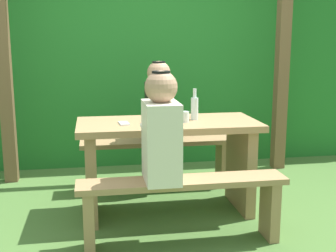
{
  "coord_description": "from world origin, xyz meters",
  "views": [
    {
      "loc": [
        -0.57,
        -3.33,
        1.38
      ],
      "look_at": [
        0.0,
        0.0,
        0.7
      ],
      "focal_mm": 47.42,
      "sensor_mm": 36.0,
      "label": 1
    }
  ],
  "objects_px": {
    "cell_phone": "(124,123)",
    "picnic_table": "(168,151)",
    "person_black_coat": "(159,104)",
    "person_white_shirt": "(161,131)",
    "drinking_glass": "(184,117)",
    "bench_near": "(183,198)",
    "bottle_left": "(195,107)",
    "bench_far": "(157,154)"
  },
  "relations": [
    {
      "from": "bench_near",
      "to": "person_black_coat",
      "type": "relative_size",
      "value": 1.95
    },
    {
      "from": "picnic_table",
      "to": "drinking_glass",
      "type": "bearing_deg",
      "value": -26.35
    },
    {
      "from": "bottle_left",
      "to": "cell_phone",
      "type": "relative_size",
      "value": 1.77
    },
    {
      "from": "picnic_table",
      "to": "person_white_shirt",
      "type": "xyz_separation_m",
      "value": [
        -0.14,
        -0.58,
        0.29
      ]
    },
    {
      "from": "picnic_table",
      "to": "person_white_shirt",
      "type": "height_order",
      "value": "person_white_shirt"
    },
    {
      "from": "person_black_coat",
      "to": "bottle_left",
      "type": "height_order",
      "value": "person_black_coat"
    },
    {
      "from": "bench_far",
      "to": "drinking_glass",
      "type": "height_order",
      "value": "drinking_glass"
    },
    {
      "from": "picnic_table",
      "to": "bench_near",
      "type": "xyz_separation_m",
      "value": [
        0.0,
        -0.58,
        -0.18
      ]
    },
    {
      "from": "bottle_left",
      "to": "cell_phone",
      "type": "distance_m",
      "value": 0.58
    },
    {
      "from": "bench_far",
      "to": "cell_phone",
      "type": "xyz_separation_m",
      "value": [
        -0.35,
        -0.63,
        0.42
      ]
    },
    {
      "from": "bench_far",
      "to": "drinking_glass",
      "type": "xyz_separation_m",
      "value": [
        0.12,
        -0.64,
        0.46
      ]
    },
    {
      "from": "bottle_left",
      "to": "bench_near",
      "type": "bearing_deg",
      "value": -109.48
    },
    {
      "from": "cell_phone",
      "to": "picnic_table",
      "type": "bearing_deg",
      "value": 2.81
    },
    {
      "from": "picnic_table",
      "to": "person_white_shirt",
      "type": "relative_size",
      "value": 1.95
    },
    {
      "from": "picnic_table",
      "to": "bottle_left",
      "type": "distance_m",
      "value": 0.4
    },
    {
      "from": "person_white_shirt",
      "to": "drinking_glass",
      "type": "distance_m",
      "value": 0.58
    },
    {
      "from": "person_white_shirt",
      "to": "person_black_coat",
      "type": "distance_m",
      "value": 1.17
    },
    {
      "from": "person_white_shirt",
      "to": "person_black_coat",
      "type": "bearing_deg",
      "value": 82.16
    },
    {
      "from": "drinking_glass",
      "to": "person_black_coat",
      "type": "bearing_deg",
      "value": 98.95
    },
    {
      "from": "bench_near",
      "to": "person_white_shirt",
      "type": "relative_size",
      "value": 1.95
    },
    {
      "from": "person_black_coat",
      "to": "person_white_shirt",
      "type": "bearing_deg",
      "value": -97.84
    },
    {
      "from": "bench_near",
      "to": "picnic_table",
      "type": "bearing_deg",
      "value": 90.0
    },
    {
      "from": "bench_near",
      "to": "person_white_shirt",
      "type": "xyz_separation_m",
      "value": [
        -0.14,
        0.0,
        0.46
      ]
    },
    {
      "from": "bench_near",
      "to": "drinking_glass",
      "type": "height_order",
      "value": "drinking_glass"
    },
    {
      "from": "person_black_coat",
      "to": "drinking_glass",
      "type": "height_order",
      "value": "person_black_coat"
    },
    {
      "from": "person_white_shirt",
      "to": "bottle_left",
      "type": "relative_size",
      "value": 2.91
    },
    {
      "from": "bench_far",
      "to": "person_white_shirt",
      "type": "bearing_deg",
      "value": -97.05
    },
    {
      "from": "picnic_table",
      "to": "drinking_glass",
      "type": "height_order",
      "value": "drinking_glass"
    },
    {
      "from": "bench_far",
      "to": "cell_phone",
      "type": "relative_size",
      "value": 10.0
    },
    {
      "from": "person_black_coat",
      "to": "bench_far",
      "type": "bearing_deg",
      "value": 168.17
    },
    {
      "from": "picnic_table",
      "to": "bench_near",
      "type": "distance_m",
      "value": 0.61
    },
    {
      "from": "person_black_coat",
      "to": "bottle_left",
      "type": "relative_size",
      "value": 2.91
    },
    {
      "from": "picnic_table",
      "to": "person_white_shirt",
      "type": "bearing_deg",
      "value": -103.94
    },
    {
      "from": "bench_far",
      "to": "person_black_coat",
      "type": "relative_size",
      "value": 1.95
    },
    {
      "from": "bench_near",
      "to": "drinking_glass",
      "type": "relative_size",
      "value": 16.65
    },
    {
      "from": "picnic_table",
      "to": "bench_far",
      "type": "relative_size",
      "value": 1.0
    },
    {
      "from": "person_black_coat",
      "to": "cell_phone",
      "type": "bearing_deg",
      "value": -119.9
    },
    {
      "from": "person_black_coat",
      "to": "picnic_table",
      "type": "bearing_deg",
      "value": -91.57
    },
    {
      "from": "person_white_shirt",
      "to": "cell_phone",
      "type": "relative_size",
      "value": 5.14
    },
    {
      "from": "cell_phone",
      "to": "bench_near",
      "type": "bearing_deg",
      "value": -62.41
    },
    {
      "from": "bench_near",
      "to": "drinking_glass",
      "type": "distance_m",
      "value": 0.71
    },
    {
      "from": "bench_far",
      "to": "bottle_left",
      "type": "distance_m",
      "value": 0.78
    }
  ]
}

